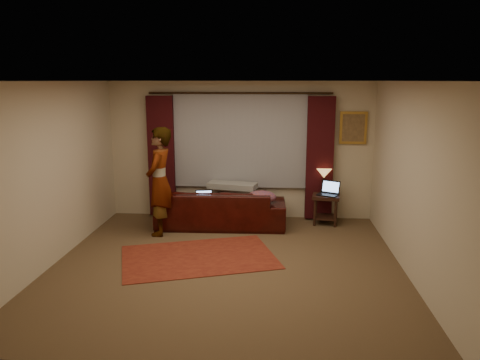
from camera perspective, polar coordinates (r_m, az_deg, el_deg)
name	(u,v)px	position (r m, az deg, el deg)	size (l,w,h in m)	color
floor	(227,265)	(6.86, -1.64, -10.33)	(5.00, 5.00, 0.01)	brown
ceiling	(225,81)	(6.35, -1.79, 11.98)	(5.00, 5.00, 0.02)	silver
wall_back	(240,150)	(8.93, 0.01, 3.63)	(5.00, 0.02, 2.60)	beige
wall_front	(195,235)	(4.08, -5.50, -6.67)	(5.00, 0.02, 2.60)	beige
wall_left	(52,174)	(7.19, -21.94, 0.69)	(0.02, 5.00, 2.60)	beige
wall_right	(411,180)	(6.69, 20.09, 0.04)	(0.02, 5.00, 2.60)	beige
sheer_curtain	(240,140)	(8.84, -0.02, 4.85)	(2.50, 0.05, 1.80)	#93939A
drape_left	(162,157)	(9.08, -9.53, 2.84)	(0.50, 0.14, 2.30)	#330A0D
drape_right	(320,159)	(8.85, 9.69, 2.59)	(0.50, 0.14, 2.30)	#330A0D
curtain_rod	(240,93)	(8.73, -0.04, 10.55)	(0.04, 0.04, 3.40)	black
picture_frame	(353,128)	(8.93, 13.63, 6.20)	(0.50, 0.04, 0.60)	#B38535
sofa	(221,201)	(8.48, -2.33, -2.59)	(2.32, 1.00, 0.93)	black
throw_blanket	(232,172)	(8.65, -0.94, 0.95)	(0.90, 0.36, 0.11)	gray
clothing_pile	(262,197)	(8.29, 2.64, -2.14)	(0.52, 0.40, 0.22)	#7C4355
laptop_sofa	(204,198)	(8.29, -4.36, -2.17)	(0.30, 0.33, 0.22)	black
area_rug	(199,257)	(7.16, -5.07, -9.32)	(2.24, 1.49, 0.01)	maroon
end_table	(326,209)	(8.80, 10.40, -3.50)	(0.48, 0.48, 0.56)	black
tiffany_lamp	(324,181)	(8.84, 10.17, -0.08)	(0.28, 0.28, 0.45)	olive
laptop_table	(328,188)	(8.65, 10.69, -1.02)	(0.35, 0.38, 0.25)	black
person	(160,182)	(8.06, -9.76, -0.18)	(0.54, 0.54, 1.85)	gray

